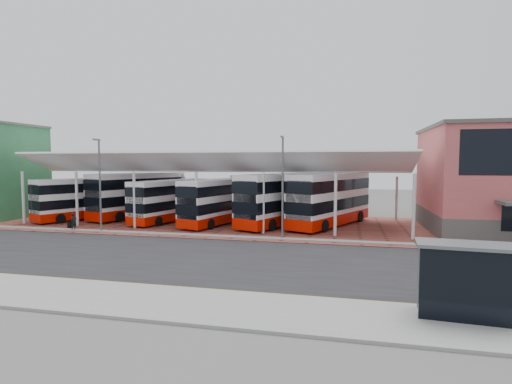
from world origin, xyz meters
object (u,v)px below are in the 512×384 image
(bus_3, at_px, (220,202))
(bus_4, at_px, (282,199))
(bus_0, at_px, (85,199))
(bus_2, at_px, (171,201))
(pedestrian, at_px, (74,222))
(bus_1, at_px, (139,195))
(bus_5, at_px, (331,200))
(bus_shelter, at_px, (475,274))

(bus_3, height_order, bus_4, bus_4)
(bus_0, height_order, bus_4, bus_4)
(bus_2, relative_size, bus_4, 0.87)
(bus_2, height_order, bus_3, bus_3)
(bus_2, bearing_deg, pedestrian, -113.81)
(bus_1, height_order, bus_4, bus_4)
(bus_2, bearing_deg, bus_5, 16.97)
(bus_5, bearing_deg, bus_0, -152.85)
(bus_1, bearing_deg, bus_2, -3.82)
(bus_2, distance_m, bus_5, 16.14)
(bus_1, xyz_separation_m, bus_2, (4.69, -2.04, -0.32))
(bus_5, xyz_separation_m, bus_shelter, (6.14, -22.52, -0.61))
(bus_2, xyz_separation_m, bus_3, (5.47, -0.49, 0.08))
(bus_1, height_order, bus_2, bus_1)
(bus_shelter, bearing_deg, bus_3, 133.02)
(bus_1, xyz_separation_m, bus_3, (10.15, -2.53, -0.24))
(bus_0, height_order, bus_3, bus_3)
(bus_0, bearing_deg, bus_5, 27.60)
(pedestrian, bearing_deg, bus_5, -54.57)
(bus_0, height_order, bus_shelter, bus_0)
(bus_0, height_order, bus_5, bus_5)
(bus_5, distance_m, pedestrian, 23.43)
(bus_0, bearing_deg, bus_3, 24.87)
(bus_0, relative_size, bus_2, 1.00)
(bus_3, relative_size, bus_4, 0.90)
(bus_2, xyz_separation_m, bus_5, (16.12, 0.74, 0.38))
(bus_5, bearing_deg, bus_4, -149.94)
(bus_1, height_order, bus_5, bus_5)
(bus_4, xyz_separation_m, pedestrian, (-17.28, -7.65, -1.66))
(bus_1, bearing_deg, bus_4, 13.47)
(pedestrian, height_order, bus_shelter, bus_shelter)
(bus_1, bearing_deg, pedestrian, -77.04)
(pedestrian, bearing_deg, bus_2, -23.04)
(bus_2, xyz_separation_m, bus_shelter, (22.26, -21.78, -0.23))
(bus_3, xyz_separation_m, pedestrian, (-11.26, -6.89, -1.38))
(bus_2, xyz_separation_m, bus_4, (11.48, 0.28, 0.35))
(bus_2, height_order, bus_4, bus_4)
(bus_2, height_order, pedestrian, bus_2)
(bus_3, distance_m, pedestrian, 13.27)
(pedestrian, bearing_deg, bus_4, -50.99)
(bus_shelter, bearing_deg, pedestrian, 157.58)
(pedestrian, bearing_deg, bus_0, 43.77)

